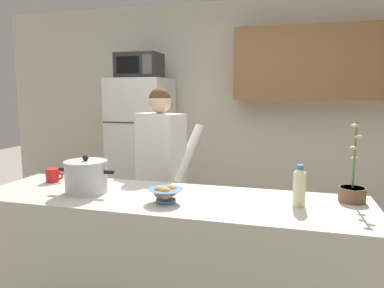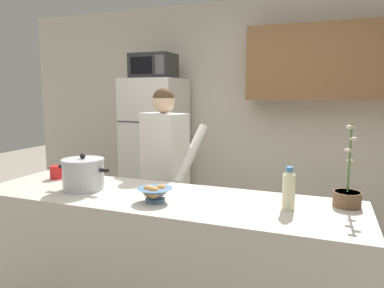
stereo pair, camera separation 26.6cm
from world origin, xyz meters
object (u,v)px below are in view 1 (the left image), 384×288
object	(u,v)px
person_near_pot	(161,162)
bread_bowl	(166,194)
cooking_pot	(86,176)
bottle_near_edge	(299,186)
potted_orchid	(352,191)
microwave	(139,66)
refrigerator	(142,152)
coffee_mug	(53,175)

from	to	relation	value
person_near_pot	bread_bowl	size ratio (longest dim) A/B	7.67
cooking_pot	bread_bowl	bearing A→B (deg)	-7.72
person_near_pot	bottle_near_edge	xyz separation A→B (m)	(1.08, -0.72, 0.05)
bread_bowl	potted_orchid	distance (m)	1.08
person_near_pot	cooking_pot	distance (m)	0.81
cooking_pot	microwave	bearing A→B (deg)	102.91
microwave	bread_bowl	world-z (taller)	microwave
bottle_near_edge	potted_orchid	distance (m)	0.35
person_near_pot	bread_bowl	world-z (taller)	person_near_pot
refrigerator	person_near_pot	bearing A→B (deg)	-59.63
microwave	coffee_mug	bearing A→B (deg)	-88.32
microwave	person_near_pot	world-z (taller)	microwave
coffee_mug	bottle_near_edge	world-z (taller)	bottle_near_edge
microwave	bread_bowl	size ratio (longest dim) A/B	2.32
refrigerator	microwave	world-z (taller)	microwave
bottle_near_edge	potted_orchid	size ratio (longest dim) A/B	0.51
refrigerator	cooking_pot	world-z (taller)	refrigerator
coffee_mug	potted_orchid	distance (m)	1.97
refrigerator	person_near_pot	size ratio (longest dim) A/B	1.08
person_near_pot	refrigerator	bearing A→B (deg)	120.37
potted_orchid	refrigerator	bearing A→B (deg)	140.58
coffee_mug	bread_bowl	size ratio (longest dim) A/B	0.63
refrigerator	bread_bowl	world-z (taller)	refrigerator
bottle_near_edge	coffee_mug	bearing A→B (deg)	175.96
bread_bowl	refrigerator	bearing A→B (deg)	116.68
bottle_near_edge	cooking_pot	bearing A→B (deg)	-177.46
microwave	potted_orchid	bearing A→B (deg)	-39.05
microwave	coffee_mug	world-z (taller)	microwave
bottle_near_edge	potted_orchid	xyz separation A→B (m)	(0.30, 0.17, -0.05)
person_near_pot	bread_bowl	bearing A→B (deg)	-68.45
coffee_mug	potted_orchid	world-z (taller)	potted_orchid
bread_bowl	bottle_near_edge	xyz separation A→B (m)	(0.74, 0.13, 0.06)
bottle_near_edge	microwave	bearing A→B (deg)	133.65
refrigerator	potted_orchid	size ratio (longest dim) A/B	3.69
microwave	potted_orchid	xyz separation A→B (m)	(2.02, -1.64, -0.87)
coffee_mug	bread_bowl	bearing A→B (deg)	-15.04
microwave	bottle_near_edge	size ratio (longest dim) A/B	2.04
bottle_near_edge	bread_bowl	bearing A→B (deg)	-169.77
coffee_mug	person_near_pot	bearing A→B (deg)	45.43
bread_bowl	person_near_pot	bearing A→B (deg)	111.55
cooking_pot	coffee_mug	bearing A→B (deg)	155.05
person_near_pot	cooking_pot	world-z (taller)	person_near_pot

